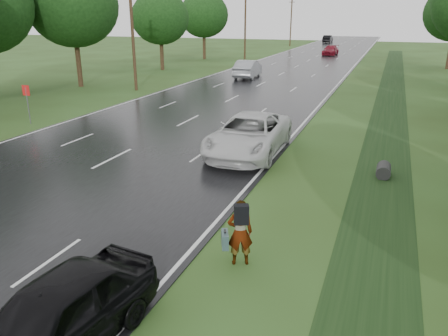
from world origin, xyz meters
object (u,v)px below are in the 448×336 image
white_pickup (249,134)px  pedestrian (239,232)px  silver_sedan (248,69)px  road_sign (27,97)px  dark_sedan (55,317)px

white_pickup → pedestrian: bearing=-75.3°
white_pickup → silver_sedan: size_ratio=1.19×
road_sign → silver_sedan: (5.96, 23.77, -0.71)m
pedestrian → road_sign: bearing=-55.9°
road_sign → silver_sedan: size_ratio=0.42×
road_sign → pedestrian: size_ratio=1.28×
pedestrian → silver_sedan: silver_sedan is taller
road_sign → white_pickup: bearing=-4.2°
road_sign → white_pickup: (14.00, -1.03, -0.71)m
silver_sedan → pedestrian: bearing=103.4°
dark_sedan → silver_sedan: size_ratio=0.84×
dark_sedan → road_sign: bearing=142.6°
pedestrian → dark_sedan: 4.78m
road_sign → silver_sedan: road_sign is taller
white_pickup → road_sign: bearing=174.3°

